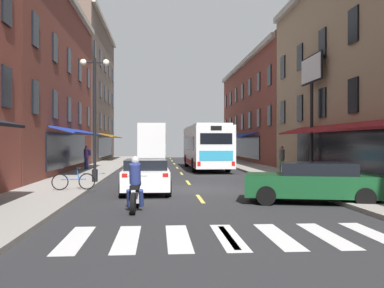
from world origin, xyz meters
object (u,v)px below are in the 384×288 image
(billboard_sign, at_px, (312,83))
(sedan_near, at_px, (314,182))
(motorcycle_rider, at_px, (135,188))
(street_lamp_twin, at_px, (95,114))
(pedestrian_mid, at_px, (282,158))
(box_truck, at_px, (152,144))
(bicycle_near, at_px, (74,181))
(pedestrian_near, at_px, (87,157))
(transit_bus, at_px, (206,146))
(sedan_mid, at_px, (146,175))

(billboard_sign, height_order, sedan_near, billboard_sign)
(sedan_near, xyz_separation_m, motorcycle_rider, (-5.97, -1.32, -0.00))
(street_lamp_twin, bearing_deg, pedestrian_mid, 29.07)
(box_truck, xyz_separation_m, motorcycle_rider, (-0.14, -28.04, -1.21))
(bicycle_near, height_order, pedestrian_mid, pedestrian_mid)
(sedan_near, xyz_separation_m, street_lamp_twin, (-8.36, 7.17, 2.72))
(sedan_near, bearing_deg, motorcycle_rider, -167.49)
(sedan_near, bearing_deg, street_lamp_twin, 139.41)
(pedestrian_near, distance_m, pedestrian_mid, 13.64)
(box_truck, distance_m, street_lamp_twin, 19.78)
(bicycle_near, bearing_deg, transit_bus, 65.18)
(sedan_mid, distance_m, pedestrian_near, 14.55)
(sedan_mid, xyz_separation_m, pedestrian_near, (-4.58, 13.80, 0.32))
(motorcycle_rider, bearing_deg, bicycle_near, 119.51)
(transit_bus, xyz_separation_m, bicycle_near, (-7.00, -15.14, -1.23))
(sedan_near, xyz_separation_m, pedestrian_near, (-10.36, 17.27, 0.32))
(pedestrian_near, bearing_deg, billboard_sign, -128.36)
(sedan_near, relative_size, bicycle_near, 2.85)
(transit_bus, distance_m, pedestrian_near, 8.81)
(motorcycle_rider, distance_m, pedestrian_near, 19.11)
(sedan_near, xyz_separation_m, sedan_mid, (-5.78, 3.47, -0.00))
(transit_bus, distance_m, sedan_near, 18.74)
(box_truck, bearing_deg, sedan_near, -77.71)
(box_truck, height_order, sedan_near, box_truck)
(pedestrian_mid, bearing_deg, billboard_sign, -110.26)
(billboard_sign, height_order, pedestrian_near, billboard_sign)
(motorcycle_rider, height_order, street_lamp_twin, street_lamp_twin)
(sedan_near, height_order, pedestrian_near, pedestrian_near)
(billboard_sign, xyz_separation_m, pedestrian_near, (-13.66, 7.77, -4.35))
(bicycle_near, distance_m, pedestrian_mid, 15.04)
(box_truck, relative_size, pedestrian_near, 4.41)
(billboard_sign, height_order, motorcycle_rider, billboard_sign)
(billboard_sign, distance_m, sedan_near, 11.08)
(street_lamp_twin, bearing_deg, box_truck, 82.59)
(sedan_mid, height_order, pedestrian_near, pedestrian_near)
(pedestrian_near, bearing_deg, bicycle_near, 178.20)
(sedan_near, bearing_deg, bicycle_near, 158.12)
(pedestrian_mid, bearing_deg, bicycle_near, -168.54)
(billboard_sign, distance_m, box_truck, 19.79)
(box_truck, relative_size, bicycle_near, 4.39)
(street_lamp_twin, bearing_deg, bicycle_near, -95.07)
(sedan_mid, height_order, bicycle_near, sedan_mid)
(sedan_near, xyz_separation_m, bicycle_near, (-8.69, 3.49, -0.21))
(box_truck, xyz_separation_m, street_lamp_twin, (-2.54, -19.55, 1.51))
(sedan_mid, distance_m, bicycle_near, 2.92)
(bicycle_near, bearing_deg, motorcycle_rider, -60.49)
(pedestrian_mid, xyz_separation_m, street_lamp_twin, (-11.05, -6.15, 2.42))
(box_truck, distance_m, motorcycle_rider, 28.07)
(billboard_sign, relative_size, sedan_near, 1.41)
(transit_bus, height_order, motorcycle_rider, transit_bus)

